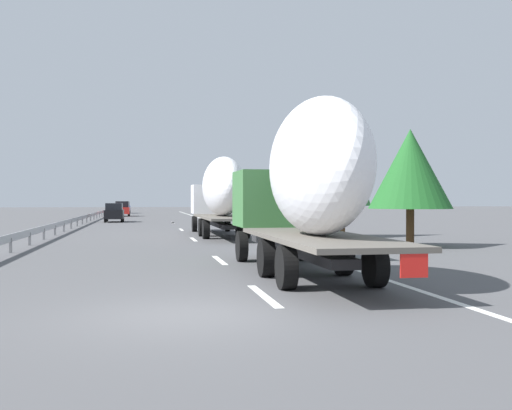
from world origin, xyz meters
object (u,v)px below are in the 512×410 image
car_blue_sedan (125,207)px  road_sign (225,198)px  car_black_suv (114,212)px  truck_lead (220,192)px  car_red_compact (122,209)px  truck_trailing (306,182)px

car_blue_sedan → road_sign: 43.24m
car_black_suv → truck_lead: bearing=-163.4°
car_red_compact → car_blue_sedan: 18.27m
car_red_compact → road_sign: road_sign is taller
car_red_compact → car_blue_sedan: car_red_compact is taller
truck_trailing → road_sign: 40.46m
truck_lead → car_blue_sedan: 63.56m
truck_trailing → car_red_compact: (64.00, 7.14, -1.64)m
truck_lead → car_black_suv: size_ratio=3.46×
truck_lead → truck_trailing: bearing=-180.0°
car_blue_sedan → car_black_suv: bearing=-179.7°
truck_trailing → car_blue_sedan: truck_trailing is taller
car_red_compact → truck_trailing: bearing=-173.6°
car_blue_sedan → road_sign: size_ratio=1.36×
truck_trailing → car_red_compact: size_ratio=2.80×
truck_trailing → car_red_compact: 64.41m
car_blue_sedan → car_red_compact: bearing=-179.2°
truck_trailing → truck_lead: bearing=0.0°
truck_lead → car_black_suv: (24.04, 7.18, -1.66)m
truck_lead → truck_trailing: size_ratio=1.19×
car_black_suv → car_blue_sedan: 39.07m
car_black_suv → road_sign: road_sign is taller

